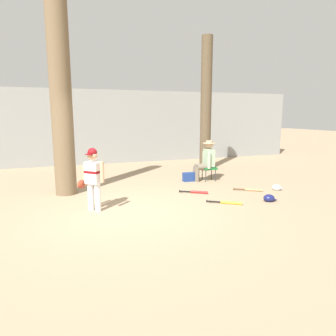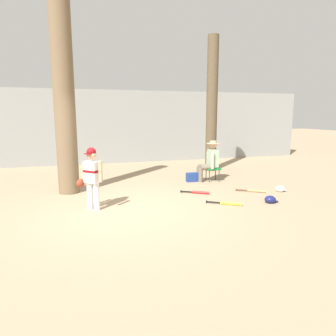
# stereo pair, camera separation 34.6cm
# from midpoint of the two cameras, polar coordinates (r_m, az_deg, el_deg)

# --- Properties ---
(ground_plane) EXTENTS (60.00, 60.00, 0.00)m
(ground_plane) POSITION_cam_midpoint_polar(r_m,az_deg,el_deg) (6.34, -8.58, -8.13)
(ground_plane) COLOR #9E8466
(concrete_back_wall) EXTENTS (18.00, 0.36, 2.92)m
(concrete_back_wall) POSITION_cam_midpoint_polar(r_m,az_deg,el_deg) (12.56, -14.63, 7.41)
(concrete_back_wall) COLOR gray
(concrete_back_wall) RESTS_ON ground
(tree_near_player) EXTENTS (0.74, 0.74, 5.45)m
(tree_near_player) POSITION_cam_midpoint_polar(r_m,az_deg,el_deg) (7.88, -20.66, 12.29)
(tree_near_player) COLOR brown
(tree_near_player) RESTS_ON ground
(tree_behind_spectator) EXTENTS (0.55, 0.55, 4.69)m
(tree_behind_spectator) POSITION_cam_midpoint_polar(r_m,az_deg,el_deg) (10.80, 6.19, 10.52)
(tree_behind_spectator) COLOR brown
(tree_behind_spectator) RESTS_ON ground
(young_ballplayer) EXTENTS (0.56, 0.45, 1.31)m
(young_ballplayer) POSITION_cam_midpoint_polar(r_m,az_deg,el_deg) (6.38, -15.50, -1.35)
(young_ballplayer) COLOR white
(young_ballplayer) RESTS_ON ground
(folding_stool) EXTENTS (0.44, 0.44, 0.41)m
(folding_stool) POSITION_cam_midpoint_polar(r_m,az_deg,el_deg) (9.17, 6.60, -0.09)
(folding_stool) COLOR #196B2D
(folding_stool) RESTS_ON ground
(seated_spectator) EXTENTS (0.67, 0.54, 1.20)m
(seated_spectator) POSITION_cam_midpoint_polar(r_m,az_deg,el_deg) (9.09, 6.05, 1.60)
(seated_spectator) COLOR #6B6051
(seated_spectator) RESTS_ON ground
(handbag_beside_stool) EXTENTS (0.35, 0.20, 0.26)m
(handbag_beside_stool) POSITION_cam_midpoint_polar(r_m,az_deg,el_deg) (9.04, 2.79, -1.69)
(handbag_beside_stool) COLOR navy
(handbag_beside_stool) RESTS_ON ground
(bat_yellow_trainer) EXTENTS (0.69, 0.49, 0.07)m
(bat_yellow_trainer) POSITION_cam_midpoint_polar(r_m,az_deg,el_deg) (6.88, 9.87, -6.41)
(bat_yellow_trainer) COLOR yellow
(bat_yellow_trainer) RESTS_ON ground
(bat_wood_tan) EXTENTS (0.65, 0.46, 0.07)m
(bat_wood_tan) POSITION_cam_midpoint_polar(r_m,az_deg,el_deg) (8.15, 14.19, -3.99)
(bat_wood_tan) COLOR tan
(bat_wood_tan) RESTS_ON ground
(bat_red_barrel) EXTENTS (0.65, 0.44, 0.07)m
(bat_red_barrel) POSITION_cam_midpoint_polar(r_m,az_deg,el_deg) (7.69, 4.18, -4.53)
(bat_red_barrel) COLOR red
(bat_red_barrel) RESTS_ON ground
(batting_helmet_white) EXTENTS (0.29, 0.22, 0.16)m
(batting_helmet_white) POSITION_cam_midpoint_polar(r_m,az_deg,el_deg) (8.42, 18.62, -3.50)
(batting_helmet_white) COLOR silver
(batting_helmet_white) RESTS_ON ground
(batting_helmet_navy) EXTENTS (0.31, 0.23, 0.18)m
(batting_helmet_navy) POSITION_cam_midpoint_polar(r_m,az_deg,el_deg) (7.29, 17.15, -5.44)
(batting_helmet_navy) COLOR navy
(batting_helmet_navy) RESTS_ON ground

